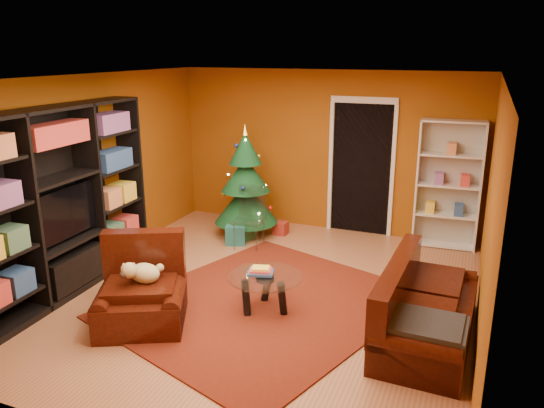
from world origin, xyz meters
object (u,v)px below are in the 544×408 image
at_px(white_bookshelf, 448,185).
at_px(sofa, 429,302).
at_px(armchair, 141,291).
at_px(coffee_table, 265,293).
at_px(acrylic_chair, 249,221).
at_px(dog, 145,273).
at_px(gift_box_red, 281,228).
at_px(media_unit, 59,203).
at_px(rug, 263,304).
at_px(christmas_tree, 246,182).
at_px(gift_box_teal, 236,234).
at_px(gift_box_green, 244,230).

xyz_separation_m(white_bookshelf, sofa, (0.07, -2.87, -0.55)).
xyz_separation_m(white_bookshelf, armchair, (-2.86, -3.72, -0.57)).
relative_size(coffee_table, acrylic_chair, 1.02).
relative_size(white_bookshelf, dog, 4.94).
xyz_separation_m(white_bookshelf, acrylic_chair, (-2.73, -1.15, -0.54)).
distance_m(armchair, coffee_table, 1.38).
distance_m(gift_box_red, dog, 3.29).
bearing_deg(media_unit, dog, -14.72).
relative_size(dog, acrylic_chair, 0.48).
xyz_separation_m(rug, gift_box_red, (-0.70, 2.40, 0.09)).
bearing_deg(gift_box_red, sofa, -43.60).
relative_size(rug, acrylic_chair, 3.83).
xyz_separation_m(christmas_tree, white_bookshelf, (3.01, 0.65, 0.09)).
relative_size(media_unit, sofa, 1.57).
relative_size(gift_box_teal, white_bookshelf, 0.15).
bearing_deg(gift_box_red, coffee_table, -72.95).
distance_m(gift_box_red, armchair, 3.33).
relative_size(media_unit, coffee_table, 3.45).
xyz_separation_m(gift_box_teal, armchair, (0.14, -2.65, 0.24)).
xyz_separation_m(gift_box_red, sofa, (2.57, -2.45, 0.30)).
xyz_separation_m(gift_box_red, white_bookshelf, (2.50, 0.42, 0.86)).
xyz_separation_m(gift_box_teal, coffee_table, (1.27, -1.87, 0.08)).
xyz_separation_m(christmas_tree, dog, (0.18, -3.01, -0.30)).
height_order(armchair, dog, armchair).
bearing_deg(dog, armchair, -135.00).
relative_size(gift_box_teal, gift_box_red, 1.45).
relative_size(media_unit, gift_box_teal, 9.88).
distance_m(gift_box_teal, sofa, 3.56).
height_order(sofa, acrylic_chair, acrylic_chair).
distance_m(media_unit, gift_box_teal, 2.78).
bearing_deg(gift_box_green, rug, -59.88).
relative_size(gift_box_green, armchair, 0.27).
bearing_deg(christmas_tree, gift_box_teal, -87.62).
distance_m(white_bookshelf, dog, 4.64).
distance_m(rug, gift_box_teal, 2.12).
height_order(gift_box_teal, acrylic_chair, acrylic_chair).
height_order(gift_box_red, white_bookshelf, white_bookshelf).
distance_m(coffee_table, acrylic_chair, 2.06).
relative_size(christmas_tree, sofa, 0.95).
bearing_deg(rug, media_unit, -167.69).
bearing_deg(christmas_tree, armchair, -87.15).
distance_m(rug, armchair, 1.44).
height_order(rug, gift_box_green, gift_box_green).
bearing_deg(christmas_tree, sofa, -35.79).
bearing_deg(acrylic_chair, gift_box_red, 66.57).
height_order(rug, gift_box_red, gift_box_red).
xyz_separation_m(rug, media_unit, (-2.42, -0.53, 1.13)).
height_order(rug, armchair, armchair).
relative_size(gift_box_teal, sofa, 0.16).
height_order(rug, christmas_tree, christmas_tree).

